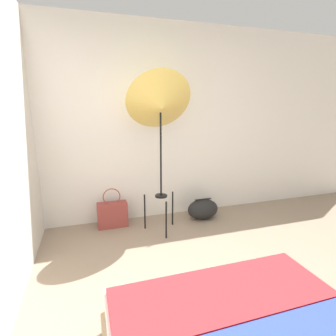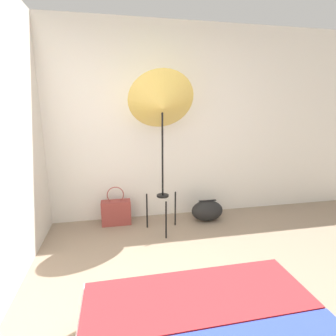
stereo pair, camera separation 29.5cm
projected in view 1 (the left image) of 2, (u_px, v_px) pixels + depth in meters
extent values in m
cube|color=silver|center=(134.00, 125.00, 3.44)|extent=(8.00, 0.05, 2.60)
cube|color=red|center=(222.00, 294.00, 1.63)|extent=(1.37, 0.49, 0.04)
cylinder|color=black|center=(166.00, 220.00, 3.09)|extent=(0.02, 0.02, 0.46)
cylinder|color=black|center=(145.00, 212.00, 3.33)|extent=(0.02, 0.02, 0.46)
cylinder|color=black|center=(173.00, 208.00, 3.44)|extent=(0.02, 0.02, 0.46)
cylinder|color=black|center=(161.00, 196.00, 3.23)|extent=(0.15, 0.15, 0.02)
cylinder|color=black|center=(161.00, 152.00, 3.11)|extent=(0.02, 0.02, 1.10)
cone|color=#D1B251|center=(161.00, 104.00, 2.98)|extent=(0.78, 0.58, 0.75)
cube|color=brown|center=(113.00, 215.00, 3.41)|extent=(0.38, 0.16, 0.32)
torus|color=brown|center=(112.00, 197.00, 3.35)|extent=(0.22, 0.01, 0.22)
ellipsoid|color=black|center=(203.00, 209.00, 3.65)|extent=(0.44, 0.28, 0.28)
cube|color=black|center=(203.00, 199.00, 3.61)|extent=(0.24, 0.04, 0.01)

